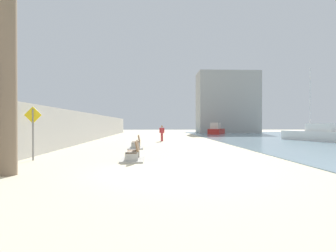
{
  "coord_description": "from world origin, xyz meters",
  "views": [
    {
      "loc": [
        -0.53,
        -10.4,
        1.79
      ],
      "look_at": [
        0.62,
        13.16,
        1.62
      ],
      "focal_mm": 30.19,
      "sensor_mm": 36.0,
      "label": 1
    }
  ],
  "objects_px": {
    "bench_far": "(136,145)",
    "boat_nearest": "(315,134)",
    "person_walking": "(162,132)",
    "bench_near": "(133,156)",
    "palm_tree": "(7,8)",
    "boat_far_right": "(216,130)",
    "pedestrian_sign": "(33,127)"
  },
  "relations": [
    {
      "from": "palm_tree",
      "to": "bench_near",
      "type": "distance_m",
      "value": 7.86
    },
    {
      "from": "bench_far",
      "to": "person_walking",
      "type": "height_order",
      "value": "person_walking"
    },
    {
      "from": "bench_far",
      "to": "pedestrian_sign",
      "type": "bearing_deg",
      "value": -124.89
    },
    {
      "from": "person_walking",
      "to": "bench_far",
      "type": "bearing_deg",
      "value": -103.9
    },
    {
      "from": "bench_near",
      "to": "bench_far",
      "type": "relative_size",
      "value": 0.99
    },
    {
      "from": "boat_nearest",
      "to": "pedestrian_sign",
      "type": "relative_size",
      "value": 2.93
    },
    {
      "from": "bench_near",
      "to": "boat_nearest",
      "type": "bearing_deg",
      "value": 40.14
    },
    {
      "from": "boat_far_right",
      "to": "bench_far",
      "type": "bearing_deg",
      "value": -113.55
    },
    {
      "from": "person_walking",
      "to": "palm_tree",
      "type": "bearing_deg",
      "value": -107.13
    },
    {
      "from": "palm_tree",
      "to": "person_walking",
      "type": "relative_size",
      "value": 5.01
    },
    {
      "from": "bench_far",
      "to": "boat_far_right",
      "type": "height_order",
      "value": "boat_far_right"
    },
    {
      "from": "person_walking",
      "to": "boat_nearest",
      "type": "height_order",
      "value": "boat_nearest"
    },
    {
      "from": "palm_tree",
      "to": "bench_near",
      "type": "relative_size",
      "value": 3.95
    },
    {
      "from": "bench_near",
      "to": "pedestrian_sign",
      "type": "bearing_deg",
      "value": 176.43
    },
    {
      "from": "palm_tree",
      "to": "pedestrian_sign",
      "type": "height_order",
      "value": "palm_tree"
    },
    {
      "from": "palm_tree",
      "to": "boat_far_right",
      "type": "height_order",
      "value": "palm_tree"
    },
    {
      "from": "person_walking",
      "to": "boat_far_right",
      "type": "xyz_separation_m",
      "value": [
        9.98,
        19.21,
        -0.2
      ]
    },
    {
      "from": "person_walking",
      "to": "bench_near",
      "type": "bearing_deg",
      "value": -96.72
    },
    {
      "from": "bench_near",
      "to": "boat_nearest",
      "type": "distance_m",
      "value": 23.45
    },
    {
      "from": "palm_tree",
      "to": "person_walking",
      "type": "bearing_deg",
      "value": 72.87
    },
    {
      "from": "palm_tree",
      "to": "person_walking",
      "type": "height_order",
      "value": "palm_tree"
    },
    {
      "from": "palm_tree",
      "to": "pedestrian_sign",
      "type": "relative_size",
      "value": 3.13
    },
    {
      "from": "bench_far",
      "to": "palm_tree",
      "type": "bearing_deg",
      "value": -109.64
    },
    {
      "from": "boat_far_right",
      "to": "pedestrian_sign",
      "type": "height_order",
      "value": "pedestrian_sign"
    },
    {
      "from": "person_walking",
      "to": "pedestrian_sign",
      "type": "xyz_separation_m",
      "value": [
        -6.74,
        -15.18,
        0.69
      ]
    },
    {
      "from": "bench_near",
      "to": "person_walking",
      "type": "bearing_deg",
      "value": 83.28
    },
    {
      "from": "palm_tree",
      "to": "pedestrian_sign",
      "type": "xyz_separation_m",
      "value": [
        -0.83,
        4.01,
        -4.18
      ]
    },
    {
      "from": "palm_tree",
      "to": "boat_nearest",
      "type": "relative_size",
      "value": 1.07
    },
    {
      "from": "bench_far",
      "to": "boat_nearest",
      "type": "xyz_separation_m",
      "value": [
        18.21,
        8.17,
        0.52
      ]
    },
    {
      "from": "bench_far",
      "to": "boat_nearest",
      "type": "height_order",
      "value": "boat_nearest"
    },
    {
      "from": "bench_far",
      "to": "person_walking",
      "type": "distance_m",
      "value": 8.83
    },
    {
      "from": "bench_far",
      "to": "person_walking",
      "type": "relative_size",
      "value": 1.28
    }
  ]
}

